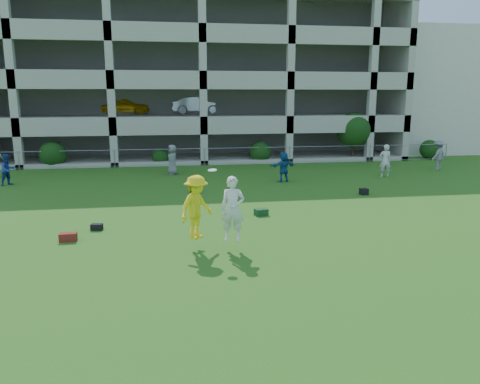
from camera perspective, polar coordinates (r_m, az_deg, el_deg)
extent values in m
plane|color=#235114|center=(13.87, 2.34, -8.17)|extent=(100.00, 100.00, 0.00)
cube|color=beige|center=(48.15, 23.53, 11.11)|extent=(16.00, 14.00, 10.00)
imported|color=navy|center=(27.74, -26.46, 2.46)|extent=(1.02, 1.03, 1.68)
imported|color=slate|center=(28.53, -8.23, 3.93)|extent=(0.71, 0.96, 1.81)
imported|color=#1C4E84|center=(25.94, 5.34, 3.07)|extent=(1.62, 0.87, 1.67)
imported|color=silver|center=(28.68, 17.28, 3.66)|extent=(0.76, 0.57, 1.91)
imported|color=slate|center=(32.49, 23.01, 4.16)|extent=(1.44, 1.23, 1.93)
cube|color=#5D0F17|center=(16.44, -20.22, -5.18)|extent=(0.56, 0.32, 0.28)
cube|color=black|center=(17.47, -17.06, -4.09)|extent=(0.43, 0.31, 0.22)
cube|color=#153A15|center=(18.73, 2.59, -2.46)|extent=(0.57, 0.47, 0.26)
cube|color=black|center=(23.36, 14.86, 0.05)|extent=(0.38, 0.38, 0.30)
cube|color=#143412|center=(23.20, -5.39, 0.26)|extent=(0.58, 0.52, 0.25)
imported|color=yellow|center=(14.44, -5.34, -1.85)|extent=(1.44, 1.42, 1.99)
imported|color=silver|center=(14.26, -0.90, -2.06)|extent=(0.82, 0.63, 2.00)
cylinder|color=white|center=(14.12, -3.39, 2.67)|extent=(0.27, 0.27, 0.07)
cube|color=#9E998C|center=(45.62, -5.95, 13.28)|extent=(30.00, 0.50, 12.00)
cube|color=#9E998C|center=(40.66, -27.11, 12.28)|extent=(0.50, 14.00, 12.00)
cube|color=#9E998C|center=(42.51, 15.45, 13.05)|extent=(0.50, 14.00, 12.00)
cube|color=#9E998C|center=(39.52, -5.54, 22.07)|extent=(30.00, 14.00, 0.30)
cube|color=#9E998C|center=(39.14, -5.20, 4.98)|extent=(30.00, 14.00, 0.30)
cube|color=#9E998C|center=(38.90, -5.29, 9.37)|extent=(30.00, 14.00, 0.30)
cube|color=#9E998C|center=(38.89, -5.37, 13.79)|extent=(30.00, 14.00, 0.30)
cube|color=#9E998C|center=(39.12, -5.46, 18.18)|extent=(30.00, 14.00, 0.30)
cube|color=#9E998C|center=(32.11, -4.43, 7.82)|extent=(30.00, 0.30, 0.90)
cube|color=#9E998C|center=(32.05, -4.52, 13.18)|extent=(30.00, 0.30, 0.90)
cube|color=#9E998C|center=(32.27, -4.61, 18.51)|extent=(30.00, 0.30, 0.90)
cube|color=#9E998C|center=(33.40, -26.08, 12.77)|extent=(0.50, 0.50, 12.00)
cube|color=#9E998C|center=(32.24, -15.55, 13.59)|extent=(0.50, 0.50, 12.00)
cube|color=#9E998C|center=(32.16, -4.54, 13.98)|extent=(0.50, 0.50, 12.00)
cube|color=#9E998C|center=(33.19, 6.15, 13.88)|extent=(0.50, 0.50, 12.00)
cube|color=#9E998C|center=(35.23, 15.88, 13.38)|extent=(0.50, 0.50, 12.00)
cube|color=#605E59|center=(40.88, -5.56, 13.47)|extent=(29.00, 9.00, 11.60)
imported|color=#F1AC0C|center=(36.91, -13.88, 10.22)|extent=(4.04, 2.03, 1.32)
imported|color=#B4B7BB|center=(36.87, -5.36, 10.50)|extent=(4.16, 1.94, 1.32)
cylinder|color=gray|center=(33.39, -25.37, 3.51)|extent=(0.06, 0.06, 1.20)
cylinder|color=gray|center=(32.23, -15.07, 3.98)|extent=(0.06, 0.06, 1.20)
cylinder|color=gray|center=(32.15, -4.35, 4.34)|extent=(0.06, 0.06, 1.20)
cylinder|color=gray|center=(33.18, 6.06, 4.53)|extent=(0.06, 0.06, 1.20)
cylinder|color=gray|center=(35.22, 15.56, 4.58)|extent=(0.06, 0.06, 1.20)
cylinder|color=gray|center=(38.10, 23.82, 4.53)|extent=(0.06, 0.06, 1.20)
cylinder|color=gray|center=(32.09, -4.37, 5.31)|extent=(36.00, 0.04, 0.04)
cylinder|color=gray|center=(32.22, -4.34, 3.42)|extent=(36.00, 0.04, 0.04)
sphere|color=#163D11|center=(33.43, -21.84, 4.30)|extent=(1.76, 1.76, 1.76)
sphere|color=#163D11|center=(32.65, -9.71, 4.23)|extent=(1.10, 1.10, 1.10)
sphere|color=#163D11|center=(33.28, 2.46, 4.90)|extent=(1.54, 1.54, 1.54)
cylinder|color=#382314|center=(35.51, 13.59, 5.36)|extent=(0.16, 0.16, 1.96)
sphere|color=#163D11|center=(35.39, 13.68, 7.38)|extent=(2.52, 2.52, 2.52)
sphere|color=#163D11|center=(38.07, 22.08, 4.83)|extent=(1.43, 1.43, 1.43)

